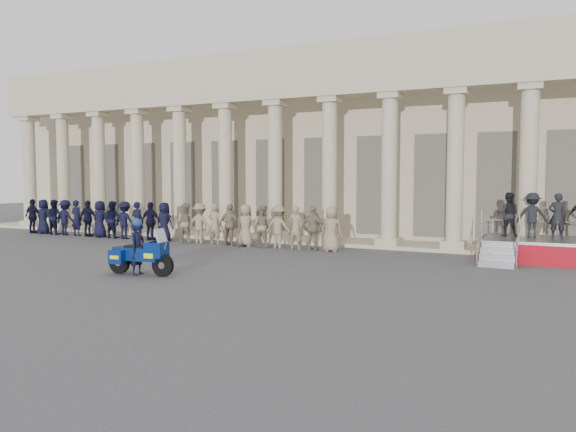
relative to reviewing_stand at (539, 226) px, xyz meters
The scene contains 6 objects.
ground 11.88m from the reviewing_stand, 143.70° to the right, with size 90.00×90.00×0.00m, color #444447.
building 12.72m from the reviewing_stand, 140.88° to the left, with size 40.00×12.50×9.00m.
officer_rank 15.79m from the reviewing_stand, behind, with size 17.56×0.67×1.77m.
reviewing_stand is the anchor object (origin of this frame).
motorcycle 13.44m from the reviewing_stand, 141.80° to the right, with size 2.20×0.93×1.41m.
rider 13.54m from the reviewing_stand, 142.06° to the right, with size 0.44×0.62×1.69m.
Camera 1 is at (10.12, -14.32, 2.92)m, focal length 35.00 mm.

